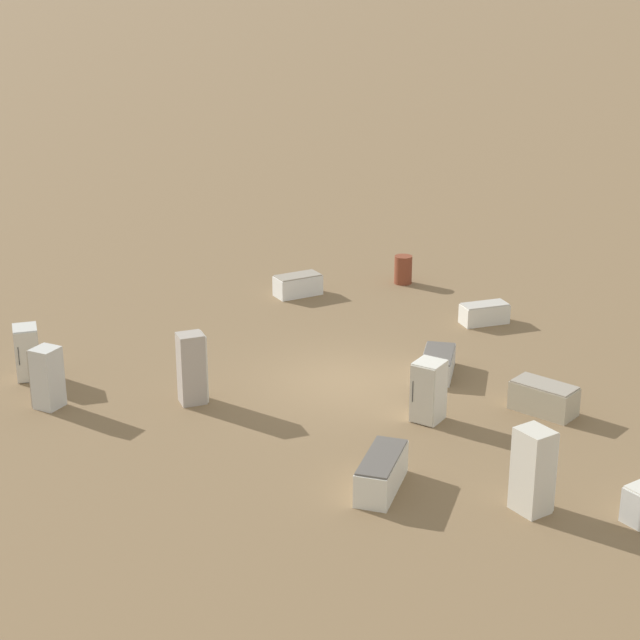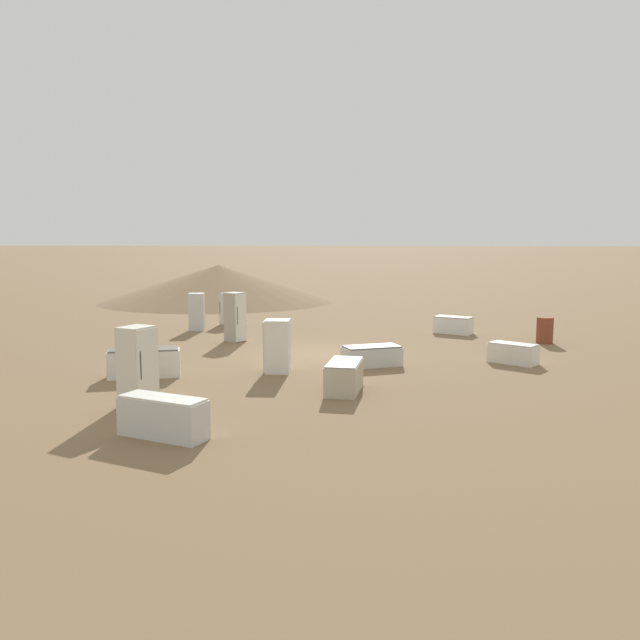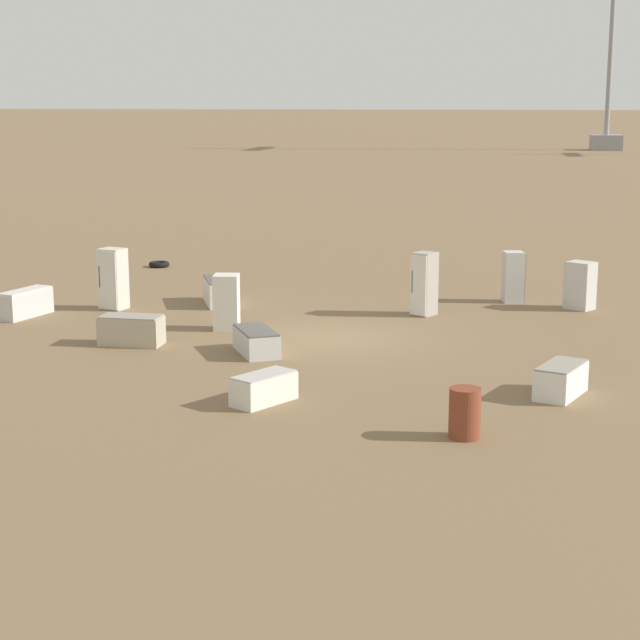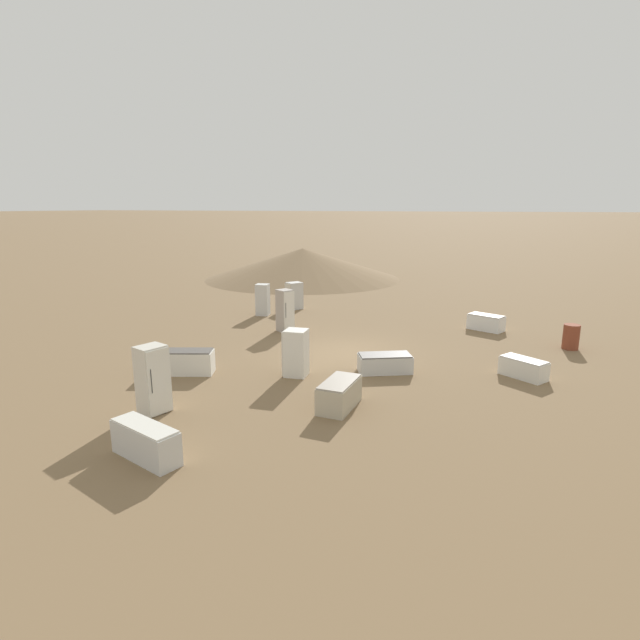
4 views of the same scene
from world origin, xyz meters
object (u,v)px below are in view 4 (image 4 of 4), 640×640
(discarded_fridge_0, at_px, (294,296))
(discarded_fridge_1, at_px, (146,442))
(discarded_fridge_2, at_px, (153,379))
(discarded_fridge_9, at_px, (339,394))
(discarded_fridge_7, at_px, (385,363))
(discarded_fridge_6, at_px, (285,311))
(discarded_fridge_3, at_px, (523,368))
(discarded_fridge_5, at_px, (263,300))
(discarded_fridge_10, at_px, (184,362))
(discarded_fridge_4, at_px, (486,322))
(discarded_fridge_8, at_px, (296,353))
(rusty_barrel, at_px, (571,337))

(discarded_fridge_0, height_order, discarded_fridge_1, discarded_fridge_0)
(discarded_fridge_2, bearing_deg, discarded_fridge_1, 52.66)
(discarded_fridge_1, xyz_separation_m, discarded_fridge_9, (2.95, 4.14, -0.01))
(discarded_fridge_0, height_order, discarded_fridge_7, discarded_fridge_0)
(discarded_fridge_2, relative_size, discarded_fridge_6, 0.99)
(discarded_fridge_3, bearing_deg, discarded_fridge_2, 157.69)
(discarded_fridge_0, height_order, discarded_fridge_6, discarded_fridge_6)
(discarded_fridge_0, xyz_separation_m, discarded_fridge_5, (-0.83, -1.92, 0.07))
(discarded_fridge_3, relative_size, discarded_fridge_10, 0.75)
(discarded_fridge_9, bearing_deg, discarded_fridge_5, 128.88)
(discarded_fridge_2, bearing_deg, discarded_fridge_9, 132.15)
(discarded_fridge_7, bearing_deg, discarded_fridge_0, 12.96)
(discarded_fridge_4, bearing_deg, discarded_fridge_3, 36.09)
(discarded_fridge_9, relative_size, discarded_fridge_10, 0.78)
(discarded_fridge_0, bearing_deg, discarded_fridge_8, 148.92)
(discarded_fridge_4, distance_m, discarded_fridge_6, 8.79)
(discarded_fridge_1, relative_size, discarded_fridge_6, 1.02)
(discarded_fridge_0, relative_size, rusty_barrel, 1.49)
(discarded_fridge_6, height_order, discarded_fridge_9, discarded_fridge_6)
(discarded_fridge_1, distance_m, discarded_fridge_6, 11.44)
(discarded_fridge_0, relative_size, discarded_fridge_9, 0.89)
(discarded_fridge_0, relative_size, discarded_fridge_8, 0.94)
(discarded_fridge_3, height_order, discarded_fridge_8, discarded_fridge_8)
(discarded_fridge_0, relative_size, discarded_fridge_2, 0.79)
(discarded_fridge_8, bearing_deg, discarded_fridge_9, -138.66)
(discarded_fridge_5, height_order, discarded_fridge_6, discarded_fridge_6)
(discarded_fridge_5, bearing_deg, discarded_fridge_8, -67.80)
(discarded_fridge_2, relative_size, discarded_fridge_7, 0.96)
(discarded_fridge_6, relative_size, discarded_fridge_7, 0.97)
(discarded_fridge_3, bearing_deg, discarded_fridge_5, 98.52)
(discarded_fridge_0, bearing_deg, discarded_fridge_7, 164.50)
(discarded_fridge_4, bearing_deg, discarded_fridge_0, -74.34)
(discarded_fridge_8, height_order, discarded_fridge_10, discarded_fridge_8)
(discarded_fridge_10, bearing_deg, rusty_barrel, 101.52)
(discarded_fridge_5, distance_m, rusty_barrel, 13.76)
(rusty_barrel, bearing_deg, discarded_fridge_3, -112.32)
(discarded_fridge_6, xyz_separation_m, rusty_barrel, (11.27, 1.42, -0.44))
(discarded_fridge_2, bearing_deg, discarded_fridge_8, 167.68)
(discarded_fridge_8, bearing_deg, discarded_fridge_5, 27.76)
(discarded_fridge_0, height_order, discarded_fridge_8, discarded_fridge_8)
(discarded_fridge_5, height_order, discarded_fridge_7, discarded_fridge_5)
(discarded_fridge_2, relative_size, discarded_fridge_8, 1.20)
(rusty_barrel, bearing_deg, discarded_fridge_2, -135.53)
(discarded_fridge_8, height_order, discarded_fridge_9, discarded_fridge_8)
(discarded_fridge_6, height_order, discarded_fridge_7, discarded_fridge_6)
(discarded_fridge_0, xyz_separation_m, discarded_fridge_6, (1.60, -4.51, 0.20))
(discarded_fridge_9, bearing_deg, discarded_fridge_6, 126.41)
(discarded_fridge_5, bearing_deg, discarded_fridge_10, -90.67)
(discarded_fridge_6, bearing_deg, discarded_fridge_1, 39.90)
(discarded_fridge_3, height_order, discarded_fridge_9, discarded_fridge_9)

